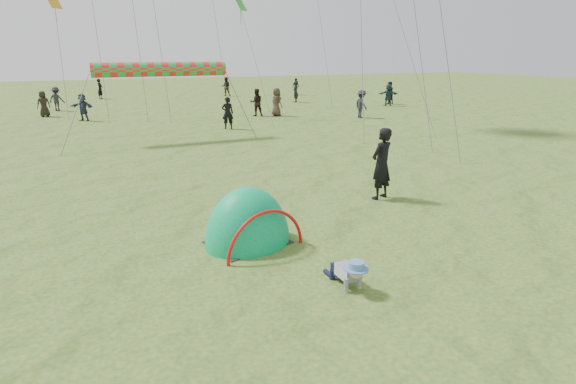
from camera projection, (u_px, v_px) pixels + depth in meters
name	position (u px, v px, depth m)	size (l,w,h in m)	color
ground	(367.00, 262.00, 8.63)	(140.00, 140.00, 0.00)	#235714
crawling_toddler	(349.00, 271.00, 7.63)	(0.53, 0.75, 0.58)	black
popup_tent	(248.00, 243.00, 9.51)	(1.88, 1.55, 2.43)	#007F65
standing_adult	(381.00, 164.00, 12.13)	(0.71, 0.47, 1.96)	black
crowd_person_0	(228.00, 113.00, 23.60)	(0.61, 0.40, 1.67)	black
crowd_person_1	(226.00, 87.00, 42.02)	(0.84, 0.66, 1.73)	black
crowd_person_2	(296.00, 87.00, 43.10)	(0.93, 0.39, 1.58)	black
crowd_person_3	(57.00, 99.00, 31.07)	(1.06, 0.61, 1.64)	#25242E
crowd_person_4	(277.00, 102.00, 28.51)	(0.86, 0.56, 1.76)	#3B2E23
crowd_person_5	(388.00, 95.00, 34.14)	(1.52, 0.48, 1.64)	#223341
crowd_person_6	(100.00, 89.00, 39.22)	(0.63, 0.41, 1.73)	black
crowd_person_7	(389.00, 93.00, 35.23)	(0.84, 0.66, 1.73)	black
crowd_person_9	(361.00, 104.00, 27.69)	(1.10, 0.63, 1.70)	#23232C
crowd_person_10	(44.00, 104.00, 28.19)	(0.78, 0.51, 1.60)	black
crowd_person_11	(83.00, 107.00, 26.45)	(1.48, 0.47, 1.60)	#2A344B
crowd_person_12	(296.00, 91.00, 36.62)	(0.63, 0.41, 1.73)	black
crowd_person_13	(256.00, 102.00, 28.56)	(0.83, 0.64, 1.70)	black
rainbow_tube_kite	(161.00, 69.00, 20.03)	(0.64, 0.64, 5.83)	red
diamond_kite_8	(54.00, 2.00, 29.39)	(0.91, 0.91, 0.00)	orange
diamond_kite_9	(240.00, 4.00, 26.62)	(0.93, 0.93, 0.00)	green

